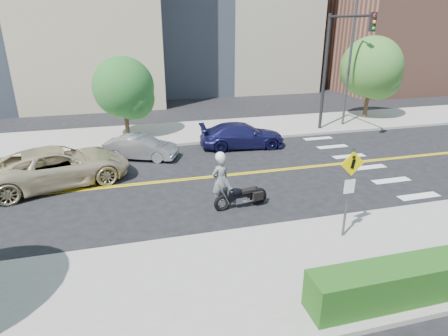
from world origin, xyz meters
TOP-DOWN VIEW (x-y plane):
  - ground_plane at (0.00, 0.00)m, footprint 120.00×120.00m
  - sidewalk_near at (0.00, -7.50)m, footprint 60.00×5.00m
  - sidewalk_far at (0.00, 7.50)m, footprint 60.00×5.00m
  - building_right at (26.00, 20.00)m, footprint 14.00×12.00m
  - lamp_post at (12.00, 6.50)m, footprint 0.16×0.16m
  - traffic_light at (10.00, 5.08)m, footprint 0.28×4.50m
  - pedestrian_sign at (4.20, -6.31)m, footprint 0.78×0.08m
  - motorcyclist at (0.97, -2.92)m, footprint 0.88×0.73m
  - motorcycle at (1.71, -3.21)m, footprint 2.19×0.94m
  - suv at (-5.24, 0.94)m, footprint 6.44×4.22m
  - parked_car_silver at (-1.66, 3.37)m, footprint 3.91×2.65m
  - parked_car_blue at (3.98, 3.89)m, footprint 4.91×2.37m
  - tree_far_a at (-2.24, 7.40)m, footprint 3.56×3.56m
  - tree_far_b at (14.66, 7.88)m, footprint 4.22×4.22m

SIDE VIEW (x-z plane):
  - ground_plane at x=0.00m, z-range 0.00..0.00m
  - sidewalk_near at x=0.00m, z-range 0.00..0.15m
  - sidewalk_far at x=0.00m, z-range 0.00..0.15m
  - parked_car_silver at x=-1.66m, z-range 0.00..1.22m
  - motorcycle at x=1.71m, z-range 0.00..1.29m
  - parked_car_blue at x=3.98m, z-range 0.00..1.38m
  - suv at x=-5.24m, z-range 0.00..1.64m
  - motorcyclist at x=0.97m, z-range 0.00..2.18m
  - pedestrian_sign at x=4.20m, z-range 0.46..3.46m
  - tree_far_a at x=-2.24m, z-range 0.65..5.51m
  - tree_far_b at x=14.66m, z-range 0.80..6.64m
  - lamp_post at x=12.00m, z-range 0.15..8.15m
  - traffic_light at x=10.00m, z-range 1.17..8.17m
  - building_right at x=26.00m, z-range 0.00..12.00m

